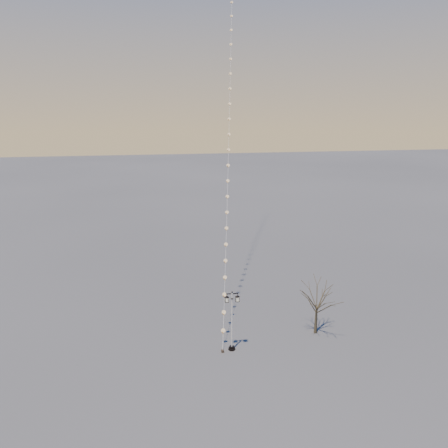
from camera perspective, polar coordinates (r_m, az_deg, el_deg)
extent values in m
plane|color=#464747|center=(35.73, 1.38, -15.76)|extent=(300.00, 300.00, 0.00)
cylinder|color=black|center=(35.75, 1.00, -15.60)|extent=(0.54, 0.54, 0.15)
cylinder|color=black|center=(35.68, 1.00, -15.40)|extent=(0.38, 0.38, 0.13)
cylinder|color=silver|center=(34.58, 1.02, -12.07)|extent=(0.12, 0.12, 4.50)
cylinder|color=black|center=(33.84, 1.03, -9.46)|extent=(0.19, 0.19, 0.06)
cube|color=black|center=(33.68, 1.04, -8.87)|extent=(0.91, 0.11, 0.06)
sphere|color=black|center=(33.64, 1.04, -8.69)|extent=(0.13, 0.13, 0.13)
pyramid|color=black|center=(33.69, 0.35, -9.13)|extent=(0.42, 0.42, 0.13)
cube|color=beige|center=(33.81, 0.35, -9.59)|extent=(0.25, 0.25, 0.33)
cube|color=black|center=(33.89, 0.35, -9.87)|extent=(0.29, 0.29, 0.04)
pyramid|color=black|center=(33.79, 1.72, -9.06)|extent=(0.42, 0.42, 0.13)
cube|color=beige|center=(33.92, 1.71, -9.52)|extent=(0.25, 0.25, 0.33)
cube|color=black|center=(33.99, 1.71, -9.80)|extent=(0.29, 0.29, 0.04)
cone|color=#3C3322|center=(38.33, 11.64, -11.88)|extent=(0.27, 0.27, 2.32)
cylinder|color=#2F251B|center=(35.39, -0.18, -15.87)|extent=(0.22, 0.22, 0.22)
cylinder|color=black|center=(35.37, -0.18, -15.84)|extent=(0.03, 0.03, 0.27)
cone|color=orange|center=(47.40, 0.64, 15.38)|extent=(0.09, 0.09, 0.31)
cylinder|color=white|center=(35.11, -0.18, -15.10)|extent=(0.02, 0.02, 0.88)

